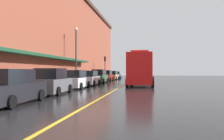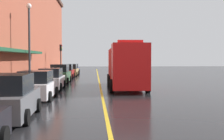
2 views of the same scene
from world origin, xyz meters
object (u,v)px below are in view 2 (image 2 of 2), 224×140
(parking_meter_1, at_px, (47,72))
(street_lamp_left, at_px, (29,36))
(parked_car_2, at_px, (37,86))
(parked_car_5, at_px, (66,72))
(parked_car_4, at_px, (60,74))
(traffic_light_near, at_px, (61,54))
(fire_truck, at_px, (126,66))
(parking_meter_2, at_px, (63,68))
(parking_meter_4, at_px, (65,67))
(parked_car_7, at_px, (73,69))
(parked_car_1, at_px, (10,98))
(parked_car_3, at_px, (51,80))
(parked_car_6, at_px, (71,70))

(parking_meter_1, distance_m, street_lamp_left, 5.97)
(parked_car_2, relative_size, parked_car_5, 1.00)
(parked_car_4, xyz_separation_m, street_lamp_left, (-1.99, -4.64, 3.52))
(parking_meter_1, bearing_deg, parked_car_5, 76.58)
(traffic_light_near, bearing_deg, fire_truck, -66.36)
(parking_meter_2, relative_size, parking_meter_4, 1.00)
(parked_car_2, xyz_separation_m, parked_car_5, (0.02, 17.13, 0.01))
(parked_car_7, bearing_deg, parked_car_2, 178.36)
(fire_truck, distance_m, traffic_light_near, 18.50)
(parking_meter_1, bearing_deg, parking_meter_4, 90.00)
(parked_car_1, distance_m, parked_car_3, 10.88)
(parked_car_1, distance_m, parked_car_6, 28.49)
(parked_car_5, relative_size, fire_truck, 0.45)
(parked_car_7, relative_size, parking_meter_1, 3.50)
(parked_car_3, distance_m, parking_meter_1, 6.30)
(parked_car_6, distance_m, parked_car_7, 5.63)
(street_lamp_left, bearing_deg, parking_meter_1, 83.03)
(parked_car_6, bearing_deg, parked_car_3, -178.71)
(parked_car_4, relative_size, parking_meter_4, 3.38)
(parked_car_7, distance_m, traffic_light_near, 6.27)
(parking_meter_4, bearing_deg, parked_car_1, -87.73)
(parked_car_4, bearing_deg, parked_car_1, -179.30)
(parked_car_2, bearing_deg, parked_car_7, 0.53)
(parked_car_1, xyz_separation_m, parked_car_7, (-0.00, 34.11, -0.11))
(parked_car_4, bearing_deg, parked_car_5, 1.26)
(parked_car_5, xyz_separation_m, parking_meter_2, (-1.35, 9.07, 0.22))
(parking_meter_4, height_order, street_lamp_left, street_lamp_left)
(street_lamp_left, relative_size, traffic_light_near, 1.61)
(parked_car_4, height_order, traffic_light_near, traffic_light_near)
(street_lamp_left, height_order, traffic_light_near, street_lamp_left)
(parked_car_1, distance_m, parked_car_7, 34.11)
(parked_car_7, bearing_deg, parked_car_3, 178.53)
(parked_car_3, height_order, parking_meter_2, parked_car_3)
(parked_car_3, relative_size, street_lamp_left, 0.64)
(parked_car_6, distance_m, parking_meter_4, 5.64)
(parked_car_4, bearing_deg, parking_meter_1, 80.08)
(traffic_light_near, bearing_deg, street_lamp_left, -92.32)
(parking_meter_4, bearing_deg, parking_meter_1, -90.00)
(parked_car_6, relative_size, street_lamp_left, 0.65)
(parked_car_4, relative_size, parked_car_6, 0.99)
(parked_car_1, relative_size, parking_meter_1, 3.27)
(parked_car_1, bearing_deg, street_lamp_left, 7.10)
(parked_car_4, bearing_deg, street_lamp_left, 157.67)
(parked_car_1, relative_size, parked_car_3, 0.98)
(parked_car_7, xyz_separation_m, street_lamp_left, (-1.94, -22.00, 3.64))
(parked_car_3, bearing_deg, traffic_light_near, 4.39)
(parking_meter_2, bearing_deg, traffic_light_near, -88.93)
(parked_car_7, height_order, parking_meter_1, parked_car_7)
(parked_car_1, xyz_separation_m, parked_car_4, (0.05, 16.76, 0.02))
(street_lamp_left, bearing_deg, parked_car_6, 82.79)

